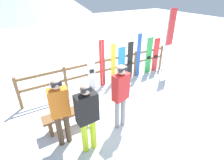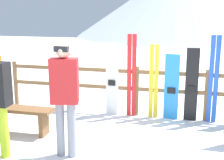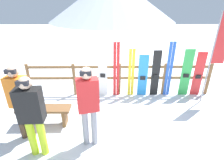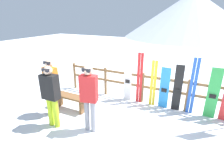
{
  "view_description": "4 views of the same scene",
  "coord_description": "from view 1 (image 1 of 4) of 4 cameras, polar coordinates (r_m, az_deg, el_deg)",
  "views": [
    {
      "loc": [
        -2.8,
        -3.27,
        3.38
      ],
      "look_at": [
        -0.3,
        0.87,
        0.77
      ],
      "focal_mm": 28.0,
      "sensor_mm": 36.0,
      "label": 1
    },
    {
      "loc": [
        1.09,
        -4.54,
        2.27
      ],
      "look_at": [
        -0.32,
        1.04,
        0.97
      ],
      "focal_mm": 50.0,
      "sensor_mm": 36.0,
      "label": 2
    },
    {
      "loc": [
        -0.29,
        -3.23,
        2.92
      ],
      "look_at": [
        -0.25,
        1.21,
        0.86
      ],
      "focal_mm": 28.0,
      "sensor_mm": 36.0,
      "label": 3
    },
    {
      "loc": [
        1.54,
        -3.57,
        2.91
      ],
      "look_at": [
        -0.85,
        1.26,
        0.92
      ],
      "focal_mm": 28.0,
      "sensor_mm": 36.0,
      "label": 4
    }
  ],
  "objects": [
    {
      "name": "fence",
      "position": [
        6.51,
        -2.65,
        3.62
      ],
      "size": [
        5.96,
        0.1,
        1.08
      ],
      "color": "brown",
      "rests_on": "ground"
    },
    {
      "name": "ski_pair_blue",
      "position": [
        7.2,
        8.65,
        7.88
      ],
      "size": [
        0.19,
        0.02,
        1.79
      ],
      "color": "blue",
      "rests_on": "ground"
    },
    {
      "name": "snowboard_white",
      "position": [
        6.19,
        -6.76,
        3.5
      ],
      "size": [
        0.28,
        0.08,
        1.59
      ],
      "color": "white",
      "rests_on": "ground"
    },
    {
      "name": "snowboard_red",
      "position": [
        7.86,
        14.06,
        7.88
      ],
      "size": [
        0.29,
        0.07,
        1.47
      ],
      "color": "red",
      "rests_on": "ground"
    },
    {
      "name": "snowboard_blue",
      "position": [
        6.8,
        3.12,
        5.08
      ],
      "size": [
        0.3,
        0.08,
        1.39
      ],
      "color": "#288CE0",
      "rests_on": "ground"
    },
    {
      "name": "ski_pair_yellow",
      "position": [
        6.58,
        0.42,
        5.22
      ],
      "size": [
        0.19,
        0.02,
        1.58
      ],
      "color": "yellow",
      "rests_on": "ground"
    },
    {
      "name": "ski_pair_red",
      "position": [
        6.32,
        -3.27,
        5.17
      ],
      "size": [
        0.19,
        0.02,
        1.78
      ],
      "color": "red",
      "rests_on": "ground"
    },
    {
      "name": "rental_flag",
      "position": [
        7.4,
        18.09,
        13.97
      ],
      "size": [
        0.4,
        0.04,
        2.67
      ],
      "color": "#99999E",
      "rests_on": "ground"
    },
    {
      "name": "snowboard_green",
      "position": [
        7.58,
        11.91,
        7.72
      ],
      "size": [
        0.31,
        0.06,
        1.56
      ],
      "color": "green",
      "rests_on": "ground"
    },
    {
      "name": "bench",
      "position": [
        4.82,
        -14.14,
        -11.4
      ],
      "size": [
        1.3,
        0.36,
        0.5
      ],
      "color": "brown",
      "rests_on": "ground"
    },
    {
      "name": "person_black",
      "position": [
        3.76,
        -8.08,
        -11.1
      ],
      "size": [
        0.47,
        0.27,
        1.74
      ],
      "color": "#B7D826",
      "rests_on": "ground"
    },
    {
      "name": "person_red",
      "position": [
        4.31,
        2.84,
        -4.14
      ],
      "size": [
        0.46,
        0.32,
        1.8
      ],
      "color": "gray",
      "rests_on": "ground"
    },
    {
      "name": "snowboard_black_stripe",
      "position": [
        7.0,
        5.9,
        6.26
      ],
      "size": [
        0.26,
        0.06,
        1.53
      ],
      "color": "black",
      "rests_on": "ground"
    },
    {
      "name": "person_orange",
      "position": [
        4.01,
        -16.67,
        -8.86
      ],
      "size": [
        0.44,
        0.28,
        1.76
      ],
      "color": "#4C3828",
      "rests_on": "ground"
    },
    {
      "name": "ground_plane",
      "position": [
        5.47,
        7.49,
        -10.05
      ],
      "size": [
        40.0,
        40.0,
        0.0
      ],
      "primitive_type": "plane",
      "color": "white"
    }
  ]
}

